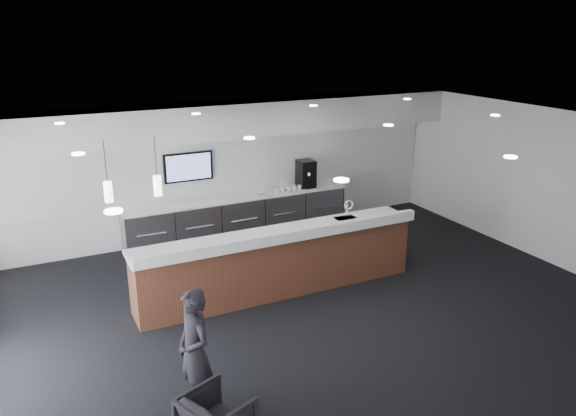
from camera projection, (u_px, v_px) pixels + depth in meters
name	position (u px, v px, depth m)	size (l,w,h in m)	color
ground	(319.00, 307.00, 9.37)	(10.00, 10.00, 0.00)	black
ceiling	(323.00, 129.00, 8.43)	(10.00, 8.00, 0.02)	black
back_wall	(232.00, 168.00, 12.31)	(10.00, 0.02, 3.00)	white
right_wall	(543.00, 185.00, 11.00)	(0.02, 8.00, 3.00)	white
soffit_bulkhead	(238.00, 118.00, 11.57)	(10.00, 0.90, 0.70)	silver
alcove_panel	(232.00, 164.00, 12.26)	(9.80, 0.06, 1.40)	silver
back_credenza	(239.00, 216.00, 12.33)	(5.06, 0.66, 0.95)	gray
wall_tv	(188.00, 167.00, 11.77)	(1.05, 0.08, 0.62)	black
pendant_left	(155.00, 183.00, 8.34)	(0.12, 0.12, 0.30)	#FFF3C6
pendant_right	(107.00, 189.00, 8.05)	(0.12, 0.12, 0.30)	#FFF3C6
ceiling_can_lights	(323.00, 131.00, 8.44)	(7.00, 5.00, 0.02)	white
service_counter	(279.00, 261.00, 9.76)	(5.09, 0.84, 1.49)	#582B1D
coffee_machine	(306.00, 174.00, 12.78)	(0.36, 0.48, 0.62)	black
info_sign_left	(261.00, 189.00, 12.26)	(0.17, 0.02, 0.23)	white
info_sign_right	(283.00, 186.00, 12.49)	(0.18, 0.02, 0.24)	white
lounge_guest	(195.00, 351.00, 6.69)	(0.58, 0.38, 1.59)	black
cup_0	(300.00, 187.00, 12.65)	(0.10, 0.10, 0.09)	white
cup_1	(294.00, 188.00, 12.59)	(0.10, 0.10, 0.09)	white
cup_2	(288.00, 189.00, 12.53)	(0.10, 0.10, 0.09)	white
cup_3	(283.00, 190.00, 12.48)	(0.10, 0.10, 0.09)	white
cup_4	(277.00, 190.00, 12.42)	(0.10, 0.10, 0.09)	white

